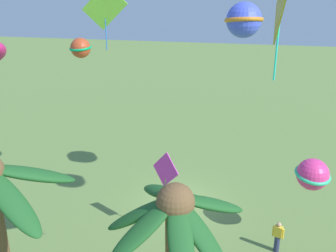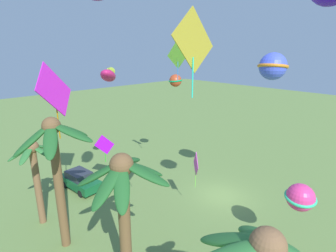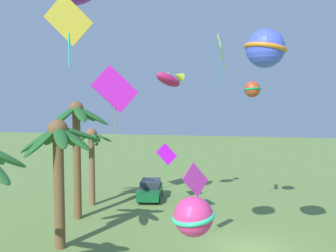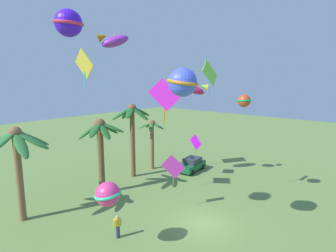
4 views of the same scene
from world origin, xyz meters
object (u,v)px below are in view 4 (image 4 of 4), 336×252
at_px(kite_diamond_0, 196,142).
at_px(kite_fish_7, 196,89).
at_px(kite_diamond_3, 173,167).
at_px(kite_diamond_8, 210,74).
at_px(palm_tree_3, 16,148).
at_px(kite_diamond_6, 164,95).
at_px(kite_ball_10, 244,101).
at_px(palm_tree_0, 132,123).
at_px(spectator_0, 118,226).
at_px(kite_diamond_4, 84,64).
at_px(kite_ball_5, 69,23).
at_px(palm_tree_1, 100,138).
at_px(kite_fish_1, 113,41).
at_px(parked_car_0, 192,164).
at_px(kite_ball_9, 183,82).
at_px(kite_ball_2, 108,194).
at_px(palm_tree_2, 152,134).

height_order(kite_diamond_0, kite_fish_7, kite_fish_7).
relative_size(kite_diamond_3, kite_diamond_8, 0.91).
xyz_separation_m(palm_tree_3, kite_diamond_6, (15.00, -0.85, 3.17)).
bearing_deg(kite_diamond_8, kite_ball_10, -41.90).
relative_size(palm_tree_0, palm_tree_3, 1.11).
relative_size(spectator_0, kite_diamond_4, 0.49).
relative_size(kite_diamond_3, kite_ball_5, 1.52).
xyz_separation_m(palm_tree_3, kite_diamond_4, (4.50, -2.18, 6.02)).
distance_m(palm_tree_1, kite_diamond_4, 7.04).
bearing_deg(kite_ball_10, kite_fish_1, 118.27).
bearing_deg(palm_tree_1, spectator_0, -117.93).
distance_m(palm_tree_0, kite_diamond_0, 6.99).
bearing_deg(kite_fish_7, kite_ball_10, -101.99).
xyz_separation_m(parked_car_0, kite_ball_9, (-11.87, -7.91, 9.54)).
relative_size(palm_tree_1, palm_tree_3, 0.98).
bearing_deg(parked_car_0, palm_tree_3, 170.42).
bearing_deg(kite_diamond_6, kite_ball_9, -133.47).
height_order(palm_tree_0, kite_ball_2, palm_tree_0).
bearing_deg(kite_fish_7, kite_fish_1, 147.12).
xyz_separation_m(palm_tree_3, kite_ball_9, (5.52, -10.85, 4.72)).
bearing_deg(palm_tree_2, palm_tree_1, -170.26).
height_order(kite_fish_1, kite_diamond_6, kite_fish_1).
bearing_deg(kite_diamond_6, kite_fish_1, 178.09).
distance_m(kite_fish_1, kite_diamond_8, 9.17).
relative_size(kite_diamond_3, kite_ball_9, 1.15).
height_order(palm_tree_1, kite_fish_1, kite_fish_1).
xyz_separation_m(palm_tree_1, kite_ball_9, (-1.38, -10.48, 5.07)).
bearing_deg(kite_diamond_0, kite_diamond_4, 168.10).
bearing_deg(palm_tree_1, kite_diamond_0, -25.26).
bearing_deg(palm_tree_2, kite_fish_1, -165.63).
bearing_deg(kite_diamond_8, kite_ball_5, 164.91).
bearing_deg(kite_fish_1, kite_ball_9, -106.27).
xyz_separation_m(spectator_0, kite_ball_10, (10.67, -3.43, 7.90)).
height_order(palm_tree_0, kite_diamond_0, palm_tree_0).
xyz_separation_m(palm_tree_2, kite_fish_1, (-6.39, -1.64, 9.66)).
distance_m(palm_tree_1, parked_car_0, 11.68).
height_order(kite_fish_1, kite_ball_2, kite_fish_1).
distance_m(palm_tree_2, kite_diamond_6, 4.92).
distance_m(palm_tree_1, kite_fish_7, 10.34).
xyz_separation_m(kite_diamond_0, kite_fish_7, (-0.65, -0.36, 5.60)).
bearing_deg(palm_tree_1, kite_fish_1, -9.39).
height_order(kite_diamond_6, kite_diamond_8, kite_diamond_8).
relative_size(palm_tree_2, kite_ball_2, 2.61).
relative_size(kite_ball_2, kite_diamond_4, 0.69).
distance_m(palm_tree_3, spectator_0, 9.26).
distance_m(spectator_0, kite_diamond_4, 11.97).
distance_m(palm_tree_0, parked_car_0, 8.51).
relative_size(palm_tree_2, kite_diamond_4, 1.79).
bearing_deg(kite_ball_5, kite_diamond_8, -15.09).
bearing_deg(palm_tree_1, kite_ball_2, -122.57).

